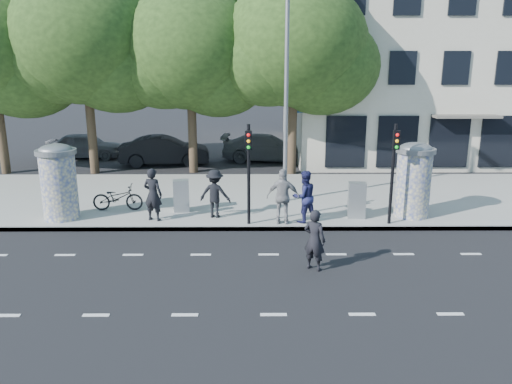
{
  "coord_description": "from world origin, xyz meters",
  "views": [
    {
      "loc": [
        -0.47,
        -12.35,
        5.55
      ],
      "look_at": [
        -0.36,
        3.5,
        1.36
      ],
      "focal_mm": 35.0,
      "sensor_mm": 36.0,
      "label": 1
    }
  ],
  "objects_px": {
    "bicycle": "(118,198)",
    "car_right": "(267,148)",
    "traffic_pole_far": "(394,164)",
    "street_lamp": "(287,81)",
    "cabinet_right": "(357,200)",
    "car_mid": "(165,151)",
    "traffic_pole_near": "(249,164)",
    "cabinet_left": "(181,196)",
    "ped_b": "(153,195)",
    "car_left": "(85,145)",
    "ad_column_right": "(413,178)",
    "man_road": "(315,240)",
    "ped_c": "(304,197)",
    "ad_column_left": "(59,180)",
    "ped_d": "(215,194)",
    "ped_e": "(283,197)"
  },
  "relations": [
    {
      "from": "ped_c",
      "to": "ped_e",
      "type": "xyz_separation_m",
      "value": [
        -0.73,
        -0.19,
        0.05
      ]
    },
    {
      "from": "ped_d",
      "to": "bicycle",
      "type": "bearing_deg",
      "value": -1.01
    },
    {
      "from": "ad_column_left",
      "to": "car_left",
      "type": "distance_m",
      "value": 12.46
    },
    {
      "from": "ped_c",
      "to": "car_right",
      "type": "distance_m",
      "value": 11.7
    },
    {
      "from": "ped_c",
      "to": "street_lamp",
      "type": "bearing_deg",
      "value": -103.18
    },
    {
      "from": "traffic_pole_far",
      "to": "car_left",
      "type": "height_order",
      "value": "traffic_pole_far"
    },
    {
      "from": "street_lamp",
      "to": "cabinet_left",
      "type": "bearing_deg",
      "value": -161.4
    },
    {
      "from": "ped_b",
      "to": "street_lamp",
      "type": "bearing_deg",
      "value": -135.49
    },
    {
      "from": "ad_column_right",
      "to": "ped_b",
      "type": "distance_m",
      "value": 9.13
    },
    {
      "from": "cabinet_right",
      "to": "ped_b",
      "type": "bearing_deg",
      "value": -171.41
    },
    {
      "from": "ped_d",
      "to": "ped_b",
      "type": "bearing_deg",
      "value": 21.83
    },
    {
      "from": "bicycle",
      "to": "ad_column_right",
      "type": "bearing_deg",
      "value": -95.31
    },
    {
      "from": "traffic_pole_far",
      "to": "car_mid",
      "type": "distance_m",
      "value": 14.39
    },
    {
      "from": "ped_c",
      "to": "car_mid",
      "type": "relative_size",
      "value": 0.37
    },
    {
      "from": "ad_column_left",
      "to": "ped_d",
      "type": "bearing_deg",
      "value": 1.34
    },
    {
      "from": "cabinet_right",
      "to": "ped_c",
      "type": "bearing_deg",
      "value": -158.97
    },
    {
      "from": "ad_column_left",
      "to": "ad_column_right",
      "type": "height_order",
      "value": "same"
    },
    {
      "from": "traffic_pole_near",
      "to": "cabinet_right",
      "type": "distance_m",
      "value": 4.14
    },
    {
      "from": "cabinet_right",
      "to": "car_mid",
      "type": "height_order",
      "value": "car_mid"
    },
    {
      "from": "ad_column_right",
      "to": "bicycle",
      "type": "bearing_deg",
      "value": 175.82
    },
    {
      "from": "traffic_pole_far",
      "to": "street_lamp",
      "type": "xyz_separation_m",
      "value": [
        -3.4,
        2.84,
        2.56
      ]
    },
    {
      "from": "traffic_pole_far",
      "to": "ped_e",
      "type": "distance_m",
      "value": 3.81
    },
    {
      "from": "man_road",
      "to": "car_left",
      "type": "height_order",
      "value": "man_road"
    },
    {
      "from": "traffic_pole_near",
      "to": "car_left",
      "type": "bearing_deg",
      "value": 127.09
    },
    {
      "from": "ped_d",
      "to": "ad_column_left",
      "type": "bearing_deg",
      "value": 13.41
    },
    {
      "from": "traffic_pole_near",
      "to": "cabinet_left",
      "type": "height_order",
      "value": "traffic_pole_near"
    },
    {
      "from": "traffic_pole_near",
      "to": "man_road",
      "type": "relative_size",
      "value": 1.99
    },
    {
      "from": "street_lamp",
      "to": "ped_d",
      "type": "distance_m",
      "value": 5.01
    },
    {
      "from": "traffic_pole_near",
      "to": "ped_c",
      "type": "bearing_deg",
      "value": 7.51
    },
    {
      "from": "cabinet_right",
      "to": "car_left",
      "type": "xyz_separation_m",
      "value": [
        -13.45,
        12.01,
        -0.04
      ]
    },
    {
      "from": "cabinet_right",
      "to": "car_right",
      "type": "distance_m",
      "value": 11.52
    },
    {
      "from": "ped_d",
      "to": "ped_e",
      "type": "height_order",
      "value": "ped_e"
    },
    {
      "from": "ad_column_right",
      "to": "traffic_pole_far",
      "type": "bearing_deg",
      "value": -137.79
    },
    {
      "from": "man_road",
      "to": "cabinet_right",
      "type": "xyz_separation_m",
      "value": [
        2.0,
        4.21,
        -0.07
      ]
    },
    {
      "from": "bicycle",
      "to": "ped_b",
      "type": "bearing_deg",
      "value": -128.99
    },
    {
      "from": "ad_column_right",
      "to": "traffic_pole_far",
      "type": "relative_size",
      "value": 0.78
    },
    {
      "from": "ped_c",
      "to": "ped_d",
      "type": "bearing_deg",
      "value": -34.64
    },
    {
      "from": "ad_column_right",
      "to": "car_mid",
      "type": "xyz_separation_m",
      "value": [
        -10.47,
        9.83,
        -0.74
      ]
    },
    {
      "from": "ped_b",
      "to": "bicycle",
      "type": "relative_size",
      "value": 1.01
    },
    {
      "from": "traffic_pole_near",
      "to": "bicycle",
      "type": "relative_size",
      "value": 1.85
    },
    {
      "from": "car_left",
      "to": "car_mid",
      "type": "xyz_separation_m",
      "value": [
        4.97,
        -2.02,
        0.05
      ]
    },
    {
      "from": "car_left",
      "to": "car_right",
      "type": "distance_m",
      "value": 10.65
    },
    {
      "from": "ad_column_left",
      "to": "man_road",
      "type": "distance_m",
      "value": 9.4
    },
    {
      "from": "ped_d",
      "to": "bicycle",
      "type": "height_order",
      "value": "ped_d"
    },
    {
      "from": "ad_column_left",
      "to": "ped_c",
      "type": "relative_size",
      "value": 1.47
    },
    {
      "from": "traffic_pole_far",
      "to": "ped_b",
      "type": "distance_m",
      "value": 8.21
    },
    {
      "from": "bicycle",
      "to": "cabinet_left",
      "type": "bearing_deg",
      "value": -94.89
    },
    {
      "from": "bicycle",
      "to": "car_right",
      "type": "xyz_separation_m",
      "value": [
        5.84,
        10.22,
        0.11
      ]
    },
    {
      "from": "ped_c",
      "to": "man_road",
      "type": "distance_m",
      "value": 3.71
    },
    {
      "from": "street_lamp",
      "to": "man_road",
      "type": "relative_size",
      "value": 4.69
    }
  ]
}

